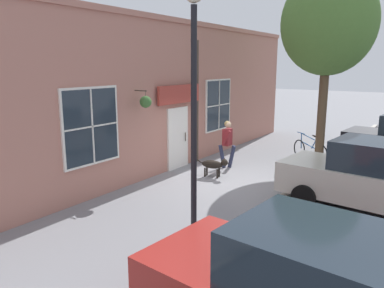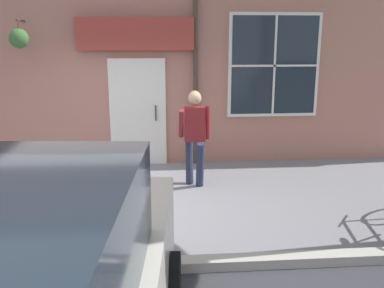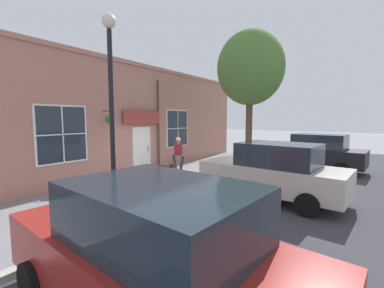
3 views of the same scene
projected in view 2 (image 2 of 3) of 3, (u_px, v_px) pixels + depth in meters
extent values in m
plane|color=gray|center=(110.00, 204.00, 6.54)|extent=(90.00, 90.00, 0.00)
cube|color=#B2ADA3|center=(91.00, 268.00, 4.59)|extent=(0.20, 28.00, 0.12)
cube|color=#B27566|center=(117.00, 41.00, 8.24)|extent=(0.30, 18.00, 4.83)
cube|color=white|center=(138.00, 112.00, 8.43)|extent=(0.10, 1.10, 2.10)
cube|color=#232D38|center=(138.00, 115.00, 8.41)|extent=(0.03, 0.90, 1.90)
cylinder|color=#47382D|center=(156.00, 113.00, 8.37)|extent=(0.03, 0.03, 0.30)
cube|color=#AD3D33|center=(135.00, 34.00, 7.98)|extent=(0.08, 2.20, 0.60)
cylinder|color=#47382D|center=(195.00, 54.00, 8.20)|extent=(0.09, 0.09, 4.35)
cylinder|color=#47382D|center=(20.00, 21.00, 7.64)|extent=(0.44, 0.04, 0.04)
cylinder|color=#47382D|center=(18.00, 31.00, 7.51)|extent=(0.01, 0.01, 0.34)
cone|color=#2D2823|center=(19.00, 44.00, 7.56)|extent=(0.32, 0.32, 0.18)
sphere|color=#3D6B33|center=(19.00, 38.00, 7.54)|extent=(0.34, 0.34, 0.34)
cube|color=white|center=(274.00, 66.00, 8.43)|extent=(0.08, 1.82, 2.02)
cube|color=#232D38|center=(274.00, 66.00, 8.41)|extent=(0.03, 1.70, 1.90)
cube|color=white|center=(275.00, 66.00, 8.39)|extent=(0.04, 0.04, 1.90)
cube|color=white|center=(275.00, 66.00, 8.39)|extent=(0.04, 1.70, 0.04)
cylinder|color=#282D47|center=(200.00, 165.00, 7.19)|extent=(0.29, 0.13, 0.80)
cylinder|color=#282D47|center=(189.00, 161.00, 7.46)|extent=(0.29, 0.13, 0.80)
cube|color=maroon|center=(195.00, 124.00, 7.16)|extent=(0.22, 0.34, 0.57)
sphere|color=tan|center=(195.00, 98.00, 7.04)|extent=(0.22, 0.22, 0.22)
sphere|color=tan|center=(195.00, 97.00, 7.06)|extent=(0.21, 0.21, 0.21)
cylinder|color=maroon|center=(208.00, 123.00, 7.22)|extent=(0.16, 0.08, 0.57)
cylinder|color=maroon|center=(181.00, 124.00, 7.04)|extent=(0.33, 0.08, 0.52)
ellipsoid|color=black|center=(121.00, 166.00, 7.07)|extent=(0.74, 0.42, 0.26)
cylinder|color=black|center=(128.00, 185.00, 6.96)|extent=(0.06, 0.06, 0.29)
cylinder|color=black|center=(118.00, 186.00, 6.91)|extent=(0.06, 0.06, 0.29)
cylinder|color=black|center=(125.00, 177.00, 7.35)|extent=(0.06, 0.06, 0.29)
cylinder|color=black|center=(115.00, 178.00, 7.30)|extent=(0.06, 0.06, 0.29)
sphere|color=black|center=(124.00, 167.00, 6.66)|extent=(0.22, 0.22, 0.22)
cone|color=black|center=(125.00, 171.00, 6.56)|extent=(0.12, 0.11, 0.09)
cone|color=black|center=(127.00, 161.00, 6.66)|extent=(0.06, 0.06, 0.07)
cone|color=black|center=(120.00, 161.00, 6.63)|extent=(0.06, 0.06, 0.07)
cylinder|color=black|center=(118.00, 157.00, 7.46)|extent=(0.21, 0.08, 0.14)
cylinder|color=black|center=(170.00, 287.00, 3.81)|extent=(0.63, 0.23, 0.62)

